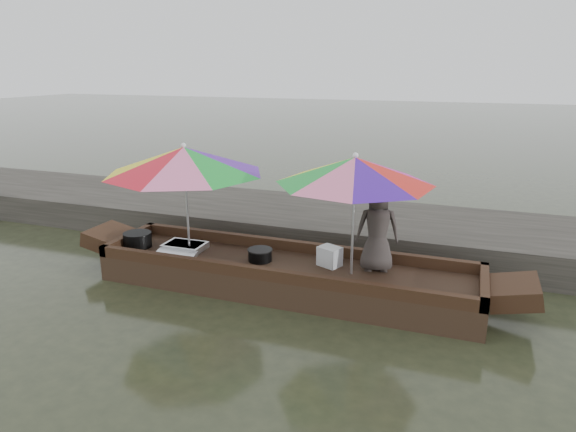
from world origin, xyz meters
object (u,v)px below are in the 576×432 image
(vendor, at_px, (378,228))
(umbrella_bow, at_px, (187,199))
(cooking_pot, at_px, (138,240))
(supply_bag, at_px, (330,256))
(umbrella_stern, at_px, (353,215))
(charcoal_grill, at_px, (260,255))
(tray_crayfish, at_px, (185,246))
(tray_scallop, at_px, (176,255))
(boat_hull, at_px, (285,277))

(vendor, distance_m, umbrella_bow, 2.64)
(cooking_pot, distance_m, supply_bag, 2.85)
(umbrella_bow, relative_size, umbrella_stern, 1.13)
(charcoal_grill, height_order, umbrella_stern, umbrella_stern)
(tray_crayfish, distance_m, umbrella_bow, 0.74)
(tray_crayfish, distance_m, umbrella_stern, 2.57)
(tray_scallop, relative_size, charcoal_grill, 1.82)
(boat_hull, height_order, umbrella_stern, umbrella_stern)
(tray_crayfish, xyz_separation_m, vendor, (2.73, 0.17, 0.52))
(boat_hull, bearing_deg, umbrella_stern, 0.00)
(tray_crayfish, relative_size, tray_scallop, 1.00)
(tray_crayfish, bearing_deg, umbrella_stern, -1.50)
(charcoal_grill, relative_size, umbrella_bow, 0.15)
(cooking_pot, distance_m, vendor, 3.49)
(cooking_pot, bearing_deg, umbrella_bow, 4.48)
(boat_hull, xyz_separation_m, tray_scallop, (-1.53, -0.24, 0.21))
(tray_crayfish, relative_size, charcoal_grill, 1.82)
(cooking_pot, relative_size, umbrella_stern, 0.21)
(tray_crayfish, xyz_separation_m, charcoal_grill, (1.19, -0.04, 0.03))
(charcoal_grill, distance_m, vendor, 1.63)
(supply_bag, bearing_deg, charcoal_grill, -171.06)
(tray_crayfish, height_order, tray_scallop, tray_crayfish)
(tray_scallop, bearing_deg, umbrella_bow, 72.92)
(tray_scallop, xyz_separation_m, umbrella_stern, (2.43, 0.24, 0.74))
(boat_hull, bearing_deg, supply_bag, 17.38)
(vendor, bearing_deg, tray_scallop, -3.01)
(tray_scallop, bearing_deg, tray_crayfish, 97.17)
(charcoal_grill, bearing_deg, cooking_pot, -177.24)
(tray_crayfish, bearing_deg, cooking_pot, -169.71)
(supply_bag, relative_size, umbrella_stern, 0.14)
(boat_hull, bearing_deg, umbrella_bow, 180.00)
(tray_crayfish, distance_m, tray_scallop, 0.31)
(vendor, xyz_separation_m, umbrella_bow, (-2.62, -0.24, 0.21))
(tray_crayfish, xyz_separation_m, umbrella_stern, (2.46, -0.06, 0.73))
(tray_crayfish, bearing_deg, boat_hull, -2.35)
(vendor, relative_size, umbrella_bow, 0.52)
(charcoal_grill, relative_size, umbrella_stern, 0.16)
(umbrella_bow, xyz_separation_m, umbrella_stern, (2.35, 0.00, 0.00))
(umbrella_bow, bearing_deg, vendor, 5.15)
(tray_scallop, distance_m, umbrella_stern, 2.55)
(cooking_pot, height_order, tray_scallop, cooking_pot)
(tray_scallop, bearing_deg, umbrella_stern, 5.70)
(tray_scallop, bearing_deg, supply_bag, 11.27)
(boat_hull, height_order, charcoal_grill, charcoal_grill)
(boat_hull, height_order, tray_scallop, tray_scallop)
(boat_hull, distance_m, umbrella_stern, 1.30)
(charcoal_grill, distance_m, supply_bag, 0.95)
(boat_hull, distance_m, cooking_pot, 2.30)
(supply_bag, xyz_separation_m, umbrella_stern, (0.34, -0.17, 0.65))
(tray_scallop, distance_m, vendor, 2.79)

